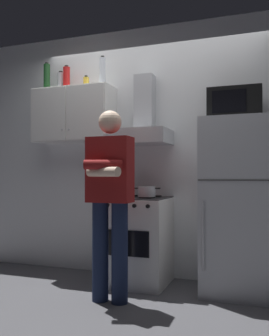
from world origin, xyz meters
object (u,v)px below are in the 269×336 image
at_px(stove_oven, 138,240).
at_px(person_standing, 110,196).
at_px(upper_cabinet, 74,115).
at_px(refrigerator, 236,206).
at_px(range_hood, 142,126).
at_px(bottle_canister_steel, 61,81).
at_px(bottle_spice_jar, 86,82).
at_px(bottle_soda_red, 67,78).
at_px(bottle_wine_green, 47,77).
at_px(cooking_pot, 147,192).
at_px(bottle_vodka_clear, 102,72).
at_px(microwave, 235,105).

bearing_deg(stove_oven, person_standing, -94.72).
xyz_separation_m(upper_cabinet, refrigerator, (1.75, -0.12, -0.95)).
bearing_deg(range_hood, bottle_canister_steel, 178.07).
bearing_deg(stove_oven, bottle_spice_jar, 167.68).
bearing_deg(range_hood, bottle_soda_red, 179.51).
xyz_separation_m(stove_oven, range_hood, (0.00, 0.13, 1.16)).
distance_m(bottle_wine_green, bottle_spice_jar, 0.49).
bearing_deg(refrigerator, bottle_soda_red, 175.87).
bearing_deg(bottle_soda_red, refrigerator, -4.13).
bearing_deg(bottle_spice_jar, stove_oven, -12.32).
xyz_separation_m(refrigerator, cooking_pot, (-0.82, -0.12, 0.12)).
relative_size(upper_cabinet, refrigerator, 0.56).
bearing_deg(bottle_wine_green, cooking_pot, -10.10).
bearing_deg(bottle_canister_steel, bottle_soda_red, -15.84).
height_order(bottle_wine_green, bottle_spice_jar, bottle_wine_green).
bearing_deg(upper_cabinet, bottle_vodka_clear, 3.48).
bearing_deg(upper_cabinet, bottle_soda_red, 174.83).
bearing_deg(bottle_soda_red, bottle_vodka_clear, 1.52).
relative_size(bottle_canister_steel, bottle_spice_jar, 1.62).
height_order(microwave, bottle_canister_steel, bottle_canister_steel).
bearing_deg(bottle_spice_jar, bottle_canister_steel, 177.20).
height_order(bottle_wine_green, bottle_soda_red, bottle_wine_green).
distance_m(microwave, bottle_vodka_clear, 1.49).
height_order(cooking_pot, bottle_wine_green, bottle_wine_green).
distance_m(person_standing, bottle_soda_red, 1.70).
distance_m(person_standing, bottle_wine_green, 1.84).
bearing_deg(microwave, person_standing, -148.00).
distance_m(microwave, bottle_soda_red, 1.90).
xyz_separation_m(stove_oven, person_standing, (-0.05, -0.61, 0.47)).
xyz_separation_m(bottle_wine_green, bottle_soda_red, (0.24, 0.03, -0.02)).
relative_size(bottle_wine_green, bottle_spice_jar, 2.36).
relative_size(range_hood, microwave, 1.56).
relative_size(refrigerator, bottle_vodka_clear, 4.79).
relative_size(microwave, person_standing, 0.29).
bearing_deg(range_hood, cooking_pot, -62.12).
relative_size(bottle_wine_green, bottle_vodka_clear, 0.96).
bearing_deg(bottle_canister_steel, upper_cabinet, -10.35).
distance_m(stove_oven, bottle_soda_red, 1.97).
xyz_separation_m(upper_cabinet, range_hood, (0.80, 0.00, -0.15)).
bearing_deg(bottle_vodka_clear, range_hood, -2.40).
height_order(stove_oven, bottle_spice_jar, bottle_spice_jar).
bearing_deg(cooking_pot, bottle_soda_red, 166.17).
bearing_deg(bottle_wine_green, refrigerator, -2.91).
relative_size(microwave, bottle_soda_red, 1.78).
distance_m(range_hood, refrigerator, 1.25).
bearing_deg(cooking_pot, upper_cabinet, 165.27).
distance_m(upper_cabinet, person_standing, 1.35).
height_order(upper_cabinet, bottle_wine_green, bottle_wine_green).
xyz_separation_m(microwave, bottle_spice_jar, (-1.61, 0.12, 0.37)).
distance_m(refrigerator, bottle_soda_red, 2.31).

